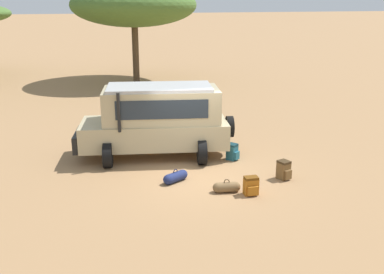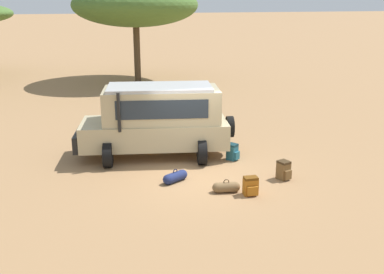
{
  "view_description": "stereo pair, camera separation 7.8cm",
  "coord_description": "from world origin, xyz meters",
  "px_view_note": "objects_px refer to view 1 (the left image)",
  "views": [
    {
      "loc": [
        -3.81,
        -12.28,
        5.19
      ],
      "look_at": [
        -0.01,
        0.75,
        1.0
      ],
      "focal_mm": 42.0,
      "sensor_mm": 36.0,
      "label": 1
    },
    {
      "loc": [
        -3.74,
        -12.3,
        5.19
      ],
      "look_at": [
        -0.01,
        0.75,
        1.0
      ],
      "focal_mm": 42.0,
      "sensor_mm": 36.0,
      "label": 2
    }
  ],
  "objects_px": {
    "safari_vehicle": "(157,119)",
    "backpack_beside_front_wheel": "(232,152)",
    "duffel_bag_low_black_case": "(175,177)",
    "duffel_bag_soft_canvas": "(227,187)",
    "backpack_near_rear_wheel": "(251,186)",
    "acacia_tree_far_right": "(134,5)",
    "backpack_cluster_center": "(284,170)"
  },
  "relations": [
    {
      "from": "backpack_beside_front_wheel",
      "to": "backpack_cluster_center",
      "type": "bearing_deg",
      "value": -66.75
    },
    {
      "from": "safari_vehicle",
      "to": "acacia_tree_far_right",
      "type": "xyz_separation_m",
      "value": [
        1.72,
        14.74,
        3.51
      ]
    },
    {
      "from": "duffel_bag_low_black_case",
      "to": "duffel_bag_soft_canvas",
      "type": "bearing_deg",
      "value": -43.13
    },
    {
      "from": "backpack_cluster_center",
      "to": "duffel_bag_soft_canvas",
      "type": "distance_m",
      "value": 2.03
    },
    {
      "from": "safari_vehicle",
      "to": "backpack_beside_front_wheel",
      "type": "distance_m",
      "value": 2.76
    },
    {
      "from": "backpack_cluster_center",
      "to": "backpack_near_rear_wheel",
      "type": "height_order",
      "value": "backpack_cluster_center"
    },
    {
      "from": "safari_vehicle",
      "to": "backpack_cluster_center",
      "type": "bearing_deg",
      "value": -44.61
    },
    {
      "from": "duffel_bag_soft_canvas",
      "to": "backpack_cluster_center",
      "type": "bearing_deg",
      "value": 11.95
    },
    {
      "from": "safari_vehicle",
      "to": "duffel_bag_low_black_case",
      "type": "distance_m",
      "value": 2.68
    },
    {
      "from": "backpack_cluster_center",
      "to": "safari_vehicle",
      "type": "bearing_deg",
      "value": 135.39
    },
    {
      "from": "backpack_near_rear_wheel",
      "to": "duffel_bag_soft_canvas",
      "type": "relative_size",
      "value": 0.67
    },
    {
      "from": "backpack_cluster_center",
      "to": "duffel_bag_low_black_case",
      "type": "relative_size",
      "value": 0.71
    },
    {
      "from": "safari_vehicle",
      "to": "backpack_cluster_center",
      "type": "relative_size",
      "value": 9.54
    },
    {
      "from": "safari_vehicle",
      "to": "backpack_near_rear_wheel",
      "type": "xyz_separation_m",
      "value": [
        1.78,
        -3.9,
        -1.04
      ]
    },
    {
      "from": "backpack_cluster_center",
      "to": "acacia_tree_far_right",
      "type": "distance_m",
      "value": 18.49
    },
    {
      "from": "duffel_bag_soft_canvas",
      "to": "backpack_near_rear_wheel",
      "type": "bearing_deg",
      "value": -31.19
    },
    {
      "from": "safari_vehicle",
      "to": "backpack_near_rear_wheel",
      "type": "bearing_deg",
      "value": -65.49
    },
    {
      "from": "duffel_bag_low_black_case",
      "to": "acacia_tree_far_right",
      "type": "distance_m",
      "value": 17.87
    },
    {
      "from": "backpack_beside_front_wheel",
      "to": "backpack_near_rear_wheel",
      "type": "xyz_separation_m",
      "value": [
        -0.53,
        -2.79,
        -0.02
      ]
    },
    {
      "from": "backpack_cluster_center",
      "to": "duffel_bag_soft_canvas",
      "type": "height_order",
      "value": "backpack_cluster_center"
    },
    {
      "from": "backpack_near_rear_wheel",
      "to": "safari_vehicle",
      "type": "bearing_deg",
      "value": 114.51
    },
    {
      "from": "backpack_cluster_center",
      "to": "duffel_bag_low_black_case",
      "type": "xyz_separation_m",
      "value": [
        -3.17,
        0.7,
        -0.13
      ]
    },
    {
      "from": "backpack_beside_front_wheel",
      "to": "acacia_tree_far_right",
      "type": "bearing_deg",
      "value": 92.11
    },
    {
      "from": "backpack_near_rear_wheel",
      "to": "duffel_bag_soft_canvas",
      "type": "height_order",
      "value": "backpack_near_rear_wheel"
    },
    {
      "from": "safari_vehicle",
      "to": "backpack_near_rear_wheel",
      "type": "height_order",
      "value": "safari_vehicle"
    },
    {
      "from": "backpack_beside_front_wheel",
      "to": "duffel_bag_soft_canvas",
      "type": "height_order",
      "value": "backpack_beside_front_wheel"
    },
    {
      "from": "backpack_near_rear_wheel",
      "to": "acacia_tree_far_right",
      "type": "distance_m",
      "value": 19.19
    },
    {
      "from": "safari_vehicle",
      "to": "duffel_bag_low_black_case",
      "type": "bearing_deg",
      "value": -90.0
    },
    {
      "from": "duffel_bag_low_black_case",
      "to": "acacia_tree_far_right",
      "type": "xyz_separation_m",
      "value": [
        1.72,
        17.17,
        4.65
      ]
    },
    {
      "from": "backpack_cluster_center",
      "to": "backpack_near_rear_wheel",
      "type": "xyz_separation_m",
      "value": [
        -1.39,
        -0.77,
        -0.03
      ]
    },
    {
      "from": "backpack_beside_front_wheel",
      "to": "duffel_bag_low_black_case",
      "type": "relative_size",
      "value": 0.69
    },
    {
      "from": "backpack_near_rear_wheel",
      "to": "duffel_bag_low_black_case",
      "type": "height_order",
      "value": "backpack_near_rear_wheel"
    }
  ]
}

